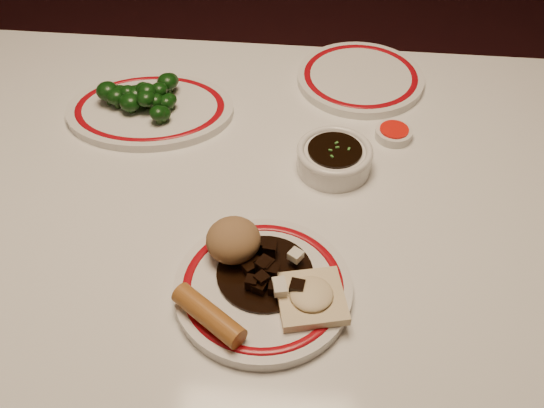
{
  "coord_description": "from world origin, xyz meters",
  "views": [
    {
      "loc": [
        0.11,
        -0.67,
        1.42
      ],
      "look_at": [
        0.05,
        -0.07,
        0.8
      ],
      "focal_mm": 40.0,
      "sensor_mm": 36.0,
      "label": 1
    }
  ],
  "objects": [
    {
      "name": "soy_bowl",
      "position": [
        0.14,
        0.07,
        0.77
      ],
      "size": [
        0.12,
        0.12,
        0.04
      ],
      "color": "silver",
      "rests_on": "dining_table"
    },
    {
      "name": "sweet_sour_dish",
      "position": [
        0.24,
        0.17,
        0.76
      ],
      "size": [
        0.06,
        0.06,
        0.02
      ],
      "color": "silver",
      "rests_on": "dining_table"
    },
    {
      "name": "dining_table",
      "position": [
        0.0,
        0.0,
        0.66
      ],
      "size": [
        1.2,
        0.9,
        0.75
      ],
      "color": "white",
      "rests_on": "ground"
    },
    {
      "name": "broccoli_plate",
      "position": [
        -0.19,
        0.19,
        0.76
      ],
      "size": [
        0.32,
        0.29,
        0.02
      ],
      "color": "silver",
      "rests_on": "dining_table"
    },
    {
      "name": "main_plate",
      "position": [
        0.05,
        -0.19,
        0.76
      ],
      "size": [
        0.29,
        0.29,
        0.02
      ],
      "color": "silver",
      "rests_on": "dining_table"
    },
    {
      "name": "mustard_dish",
      "position": [
        0.14,
        0.13,
        0.76
      ],
      "size": [
        0.06,
        0.06,
        0.02
      ],
      "color": "silver",
      "rests_on": "dining_table"
    },
    {
      "name": "far_plate",
      "position": [
        0.18,
        0.33,
        0.76
      ],
      "size": [
        0.28,
        0.28,
        0.02
      ],
      "color": "silver",
      "rests_on": "dining_table"
    },
    {
      "name": "broccoli_pile",
      "position": [
        -0.21,
        0.19,
        0.79
      ],
      "size": [
        0.15,
        0.13,
        0.05
      ],
      "color": "#23471C",
      "rests_on": "broccoli_plate"
    },
    {
      "name": "fried_wonton",
      "position": [
        0.12,
        -0.21,
        0.78
      ],
      "size": [
        0.1,
        0.1,
        0.02
      ],
      "color": "beige",
      "rests_on": "main_plate"
    },
    {
      "name": "stirfry_heap",
      "position": [
        0.05,
        -0.17,
        0.78
      ],
      "size": [
        0.13,
        0.13,
        0.03
      ],
      "color": "black",
      "rests_on": "main_plate"
    },
    {
      "name": "spring_roll",
      "position": [
        -0.01,
        -0.25,
        0.78
      ],
      "size": [
        0.1,
        0.09,
        0.03
      ],
      "primitive_type": "cylinder",
      "rotation": [
        1.57,
        0.0,
        0.94
      ],
      "color": "#A66529",
      "rests_on": "main_plate"
    },
    {
      "name": "rice_mound",
      "position": [
        0.01,
        -0.14,
        0.8
      ],
      "size": [
        0.08,
        0.08,
        0.05
      ],
      "primitive_type": "ellipsoid",
      "color": "olive",
      "rests_on": "main_plate"
    }
  ]
}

